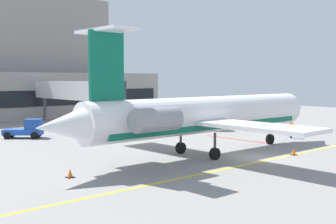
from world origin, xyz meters
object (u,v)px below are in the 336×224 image
at_px(baggage_tug, 191,117).
at_px(pushback_tractor, 27,129).
at_px(marshaller, 291,128).
at_px(belt_loader, 214,123).
at_px(regional_jet, 203,115).

relative_size(baggage_tug, pushback_tractor, 0.84).
xyz_separation_m(baggage_tug, pushback_tractor, (-22.18, 1.41, -0.08)).
bearing_deg(baggage_tug, marshaller, -97.49).
bearing_deg(belt_loader, baggage_tug, 65.52).
relative_size(belt_loader, marshaller, 1.72).
height_order(baggage_tug, pushback_tractor, baggage_tug).
distance_m(belt_loader, marshaller, 9.70).
xyz_separation_m(regional_jet, belt_loader, (13.07, 10.64, -2.28)).
xyz_separation_m(pushback_tractor, marshaller, (20.01, -17.92, 0.13)).
distance_m(pushback_tractor, belt_loader, 20.77).
bearing_deg(regional_jet, belt_loader, 39.15).
distance_m(regional_jet, baggage_tug, 23.95).
height_order(regional_jet, pushback_tractor, regional_jet).
relative_size(regional_jet, marshaller, 14.08).
distance_m(baggage_tug, pushback_tractor, 22.22).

